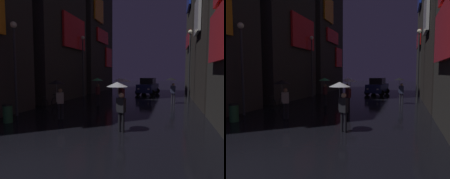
{
  "view_description": "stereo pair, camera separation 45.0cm",
  "coord_description": "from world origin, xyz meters",
  "views": [
    {
      "loc": [
        3.54,
        -3.96,
        2.5
      ],
      "look_at": [
        0.0,
        8.03,
        1.45
      ],
      "focal_mm": 32.0,
      "sensor_mm": 36.0,
      "label": 1
    },
    {
      "loc": [
        3.97,
        -3.83,
        2.5
      ],
      "look_at": [
        0.0,
        8.03,
        1.45
      ],
      "focal_mm": 32.0,
      "sensor_mm": 36.0,
      "label": 2
    }
  ],
  "objects": [
    {
      "name": "building_right_far",
      "position": [
        7.49,
        22.31,
        8.22
      ],
      "size": [
        4.25,
        8.64,
        16.43
      ],
      "color": "#33302D",
      "rests_on": "ground"
    },
    {
      "name": "ground_plane",
      "position": [
        0.0,
        0.0,
        0.0
      ],
      "size": [
        120.0,
        120.0,
        0.0
      ],
      "primitive_type": "plane",
      "color": "black"
    },
    {
      "name": "pedestrian_foreground_right_green",
      "position": [
        -1.76,
        10.12,
        1.67
      ],
      "size": [
        0.9,
        0.9,
        2.12
      ],
      "color": "black",
      "rests_on": "ground"
    },
    {
      "name": "car_distant",
      "position": [
        1.01,
        19.44,
        0.93
      ],
      "size": [
        2.6,
        4.3,
        1.92
      ],
      "color": "navy",
      "rests_on": "ground"
    },
    {
      "name": "building_left_far",
      "position": [
        -7.48,
        22.45,
        7.1
      ],
      "size": [
        4.25,
        8.9,
        14.18
      ],
      "color": "#2D2826",
      "rests_on": "ground"
    },
    {
      "name": "streetlamp_left_far",
      "position": [
        -5.0,
        14.64,
        3.81
      ],
      "size": [
        0.36,
        0.36,
        6.19
      ],
      "color": "#2D2D33",
      "rests_on": "ground"
    },
    {
      "name": "pedestrian_foreground_left_clear",
      "position": [
        -0.17,
        10.77,
        1.67
      ],
      "size": [
        0.9,
        0.9,
        2.12
      ],
      "color": "black",
      "rests_on": "ground"
    },
    {
      "name": "pedestrian_midstreet_left_clear",
      "position": [
        0.53,
        8.91,
        1.67
      ],
      "size": [
        0.9,
        0.9,
        2.12
      ],
      "color": "black",
      "rests_on": "ground"
    },
    {
      "name": "pedestrian_midstreet_centre_black",
      "position": [
        -2.22,
        5.36,
        1.67
      ],
      "size": [
        0.9,
        0.9,
        2.12
      ],
      "color": "black",
      "rests_on": "ground"
    },
    {
      "name": "streetlamp_left_near",
      "position": [
        -5.0,
        5.44,
        3.37
      ],
      "size": [
        0.36,
        0.36,
        5.37
      ],
      "color": "#2D2D33",
      "rests_on": "ground"
    },
    {
      "name": "pedestrian_far_right_black",
      "position": [
        3.63,
        12.75,
        1.67
      ],
      "size": [
        0.9,
        0.9,
        2.12
      ],
      "color": "#2D2D38",
      "rests_on": "ground"
    },
    {
      "name": "pedestrian_near_crossing_clear",
      "position": [
        1.45,
        4.08,
        1.67
      ],
      "size": [
        0.9,
        0.9,
        2.12
      ],
      "color": "black",
      "rests_on": "ground"
    },
    {
      "name": "bicycle_parked_at_storefront",
      "position": [
        -4.6,
        8.15,
        0.39
      ],
      "size": [
        0.15,
        1.82,
        0.96
      ],
      "color": "black",
      "rests_on": "ground"
    },
    {
      "name": "streetlamp_right_far",
      "position": [
        5.0,
        14.03,
        3.74
      ],
      "size": [
        0.36,
        0.36,
        6.06
      ],
      "color": "#2D2D33",
      "rests_on": "ground"
    },
    {
      "name": "trash_bin",
      "position": [
        -4.3,
        4.04,
        0.47
      ],
      "size": [
        0.46,
        0.46,
        0.93
      ],
      "color": "#265933",
      "rests_on": "ground"
    }
  ]
}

